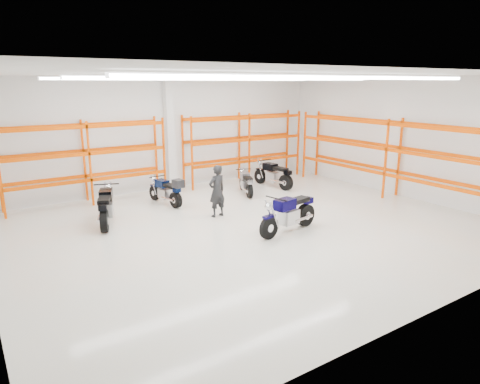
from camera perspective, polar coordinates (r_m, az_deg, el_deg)
ground at (r=13.12m, az=1.63°, el=-4.67°), size 14.00×14.00×0.00m
room_shell at (r=12.46m, az=1.67°, el=9.78°), size 14.02×12.02×4.51m
motorcycle_main at (r=12.67m, az=6.76°, el=-2.91°), size 2.32×0.80×1.15m
motorcycle_back_a at (r=13.81m, az=-17.45°, el=-2.01°), size 1.11×2.24×1.15m
motorcycle_back_b at (r=15.51m, az=-9.68°, el=0.08°), size 0.73×2.04×1.05m
motorcycle_back_c at (r=16.79m, az=0.83°, el=1.13°), size 0.88×1.79×0.92m
motorcycle_back_d at (r=17.96m, az=4.60°, el=2.22°), size 0.73×2.21×1.09m
standing_man at (r=13.92m, az=-3.09°, el=0.14°), size 0.68×0.49×1.72m
structural_column at (r=17.60m, az=-9.37°, el=7.58°), size 0.32×0.32×4.50m
pallet_racking_back_left at (r=16.25m, az=-19.81°, el=4.71°), size 5.67×0.87×3.00m
pallet_racking_back_right at (r=19.01m, az=0.56°, el=6.85°), size 5.67×0.87×3.00m
pallet_racking_side at (r=17.16m, az=19.76°, el=5.28°), size 0.87×9.07×3.00m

